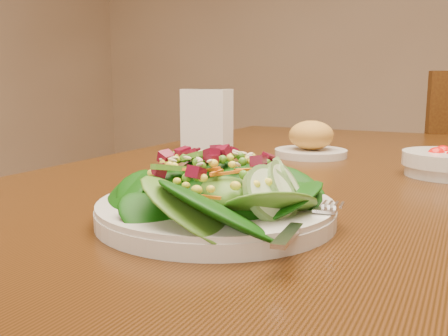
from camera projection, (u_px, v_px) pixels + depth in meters
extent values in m
cube|color=#43220D|center=(330.00, 180.00, 0.87)|extent=(0.90, 1.40, 0.04)
cylinder|color=#472B0C|center=(261.00, 246.00, 1.67)|extent=(0.07, 0.07, 0.71)
cylinder|color=#472B0C|center=(385.00, 264.00, 1.90)|extent=(0.04, 0.04, 0.42)
cylinder|color=#472B0C|center=(418.00, 307.00, 1.54)|extent=(0.04, 0.04, 0.42)
cylinder|color=silver|center=(216.00, 213.00, 0.54)|extent=(0.26, 0.26, 0.02)
ellipsoid|color=black|center=(216.00, 189.00, 0.54)|extent=(0.18, 0.18, 0.04)
cube|color=silver|center=(305.00, 222.00, 0.47)|extent=(0.05, 0.18, 0.01)
cylinder|color=silver|center=(311.00, 153.00, 1.00)|extent=(0.14, 0.14, 0.01)
ellipsoid|color=#BC872D|center=(311.00, 135.00, 1.00)|extent=(0.09, 0.09, 0.06)
cylinder|color=silver|center=(448.00, 164.00, 0.80)|extent=(0.14, 0.14, 0.04)
sphere|color=red|center=(443.00, 154.00, 0.81)|extent=(0.03, 0.03, 0.03)
sphere|color=red|center=(436.00, 156.00, 0.79)|extent=(0.03, 0.03, 0.03)
cube|color=white|center=(207.00, 120.00, 1.09)|extent=(0.10, 0.06, 0.13)
cube|color=white|center=(207.00, 115.00, 1.09)|extent=(0.09, 0.05, 0.11)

